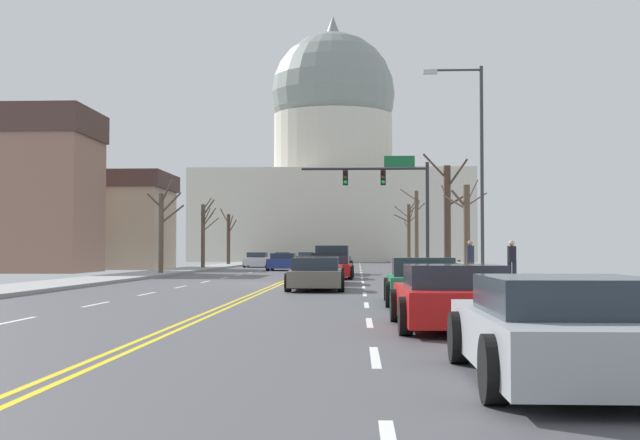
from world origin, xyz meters
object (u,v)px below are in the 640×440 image
sedan_near_03 (316,275)px  sedan_oncoming_02 (306,259)px  signal_gantry (392,189)px  bicycle_parked (458,271)px  street_lamp_right (474,155)px  sedan_oncoming_03 (283,258)px  sedan_oncoming_01 (257,260)px  pickup_truck_near_00 (332,262)px  sedan_oncoming_00 (283,262)px  sedan_near_01 (333,268)px  pedestrian_01 (512,260)px  sedan_near_06 (562,331)px  sedan_near_05 (452,298)px  sedan_near_04 (422,282)px  pedestrian_00 (470,258)px  sedan_near_02 (318,271)px

sedan_near_03 → sedan_oncoming_02: sedan_oncoming_02 is taller
signal_gantry → bicycle_parked: signal_gantry is taller
street_lamp_right → sedan_near_03: size_ratio=2.03×
sedan_oncoming_03 → signal_gantry: bearing=-75.8°
sedan_oncoming_01 → bicycle_parked: (13.04, -31.90, -0.09)m
pickup_truck_near_00 → sedan_oncoming_02: pickup_truck_near_00 is taller
sedan_oncoming_00 → sedan_oncoming_03: bearing=95.2°
signal_gantry → sedan_near_01: bearing=-107.9°
street_lamp_right → pedestrian_01: street_lamp_right is taller
sedan_near_03 → street_lamp_right: bearing=32.6°
sedan_oncoming_02 → pickup_truck_near_00: bearing=-84.0°
sedan_oncoming_03 → sedan_near_06: bearing=-82.9°
bicycle_parked → pickup_truck_near_00: bearing=120.2°
sedan_near_01 → sedan_near_05: (2.91, -26.19, 0.01)m
sedan_oncoming_00 → street_lamp_right: bearing=-68.9°
sedan_oncoming_02 → bicycle_parked: size_ratio=2.42×
sedan_near_04 → sedan_oncoming_00: 37.34m
sedan_oncoming_03 → bicycle_parked: sedan_oncoming_03 is taller
sedan_oncoming_00 → sedan_oncoming_03: (-3.19, 34.78, -0.03)m
sedan_near_01 → sedan_near_03: (-0.23, -11.98, 0.00)m
sedan_near_03 → pedestrian_00: 9.21m
sedan_near_04 → sedan_oncoming_02: bearing=96.3°
pedestrian_01 → sedan_near_02: bearing=158.0°
sedan_oncoming_00 → pedestrian_00: 24.79m
sedan_oncoming_02 → pedestrian_01: size_ratio=2.60×
pickup_truck_near_00 → sedan_near_03: size_ratio=1.38×
street_lamp_right → sedan_near_05: street_lamp_right is taller
sedan_near_06 → pedestrian_00: (2.66, 26.98, 0.53)m
sedan_near_01 → sedan_near_04: 19.52m
street_lamp_right → pedestrian_00: size_ratio=5.09×
sedan_near_01 → sedan_near_02: sedan_near_02 is taller
sedan_near_06 → pedestrian_01: 23.13m
sedan_oncoming_00 → sedan_oncoming_02: sedan_oncoming_02 is taller
sedan_oncoming_01 → sedan_near_01: bearing=-75.9°
sedan_oncoming_00 → sedan_oncoming_01: bearing=105.9°
sedan_near_03 → sedan_oncoming_01: (-7.00, 40.80, 0.04)m
street_lamp_right → pickup_truck_near_00: street_lamp_right is taller
sedan_oncoming_02 → signal_gantry: bearing=-77.1°
sedan_near_05 → signal_gantry: bearing=89.3°
sedan_near_01 → sedan_near_05: bearing=-83.6°
signal_gantry → pedestrian_01: signal_gantry is taller
sedan_near_06 → signal_gantry: bearing=90.0°
sedan_near_06 → bicycle_parked: (2.41, 29.18, -0.06)m
pickup_truck_near_00 → sedan_near_01: size_ratio=1.37×
sedan_near_01 → sedan_oncoming_01: 29.71m
sedan_near_05 → bicycle_parked: (2.89, 23.10, -0.06)m
sedan_oncoming_02 → sedan_near_01: bearing=-84.7°
pickup_truck_near_00 → signal_gantry: bearing=40.7°
pedestrian_01 → bicycle_parked: bearing=101.1°
street_lamp_right → sedan_near_03: street_lamp_right is taller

